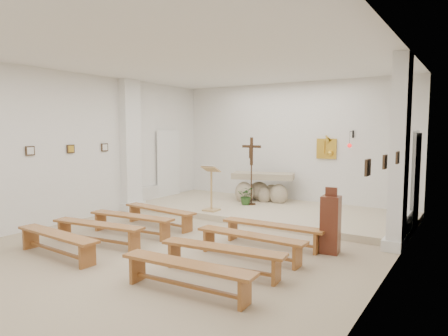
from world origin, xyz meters
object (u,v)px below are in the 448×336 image
Objects in this scene: lectern at (211,188)px; donation_pedestal at (330,224)px; bench_left_fourth at (57,239)px; altar at (262,189)px; bench_left_third at (98,229)px; bench_right_second at (250,240)px; bench_left_front at (159,213)px; bench_right_front at (273,229)px; crucifix_stand at (251,166)px; bench_right_third at (222,253)px; bench_left_second at (131,220)px; bench_right_fourth at (187,270)px.

lectern is 0.99× the size of donation_pedestal.
altar is at bearing 85.27° from bench_left_fourth.
bench_right_second is at bearing 9.70° from bench_left_third.
bench_left_front is 1.01× the size of bench_right_front.
bench_right_front and bench_left_third have the same top height.
crucifix_stand is at bearing 134.06° from donation_pedestal.
donation_pedestal is 2.17m from bench_right_third.
lectern reaches higher than bench_left_fourth.
bench_left_third is at bearing 173.44° from bench_right_third.
donation_pedestal is 0.59× the size of bench_right_second.
bench_right_front is at bearing -54.34° from crucifix_stand.
bench_right_third is at bearing -124.17° from donation_pedestal.
crucifix_stand is 4.18m from bench_right_second.
bench_right_second and bench_left_third have the same top height.
bench_left_second is at bearing -164.46° from bench_right_front.
donation_pedestal is 0.59× the size of bench_right_fourth.
bench_right_fourth is (2.80, -0.86, 0.00)m from bench_left_third.
lectern is at bearing 87.69° from bench_left_fourth.
bench_left_second is at bearing -103.27° from crucifix_stand.
bench_right_fourth is (0.00, -0.86, 0.00)m from bench_right_third.
bench_left_front and bench_left_third have the same top height.
altar is at bearing 73.14° from bench_left_third.
donation_pedestal is at bearing -21.60° from lectern.
bench_right_fourth is (1.95, -5.94, -0.17)m from altar.
altar is 0.95m from crucifix_stand.
bench_right_third is (2.80, -0.86, 0.00)m from bench_left_second.
altar is 3.89m from bench_right_front.
bench_right_second is 0.99× the size of bench_left_third.
bench_right_second is at bearing -4.84° from bench_left_second.
bench_right_front and bench_right_fourth have the same top height.
lectern is at bearing -120.93° from altar.
crucifix_stand is (-0.01, -0.63, 0.71)m from altar.
bench_right_fourth is at bearing -91.53° from bench_right_front.
bench_right_second is 0.86m from bench_right_third.
bench_left_front and bench_left_fourth have the same top height.
bench_left_third is at bearing -117.25° from altar.
crucifix_stand is at bearing -108.44° from altar.
bench_right_third is at bearing 20.47° from bench_left_fourth.
bench_left_front is at bearing 82.63° from bench_left_third.
donation_pedestal is 2.95m from bench_right_fourth.
bench_right_front is 3.29m from bench_left_third.
bench_right_second is (1.95, -4.22, -0.17)m from altar.
crucifix_stand is at bearing 71.96° from bench_left_second.
bench_left_second is 1.00× the size of bench_left_fourth.
lectern is 2.83m from bench_right_front.
crucifix_stand reaches higher than lectern.
bench_left_second and bench_right_fourth have the same top height.
bench_right_third is at bearing -25.99° from bench_left_front.
crucifix_stand is 3.47m from bench_right_front.
bench_left_third is 2.80m from bench_right_third.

